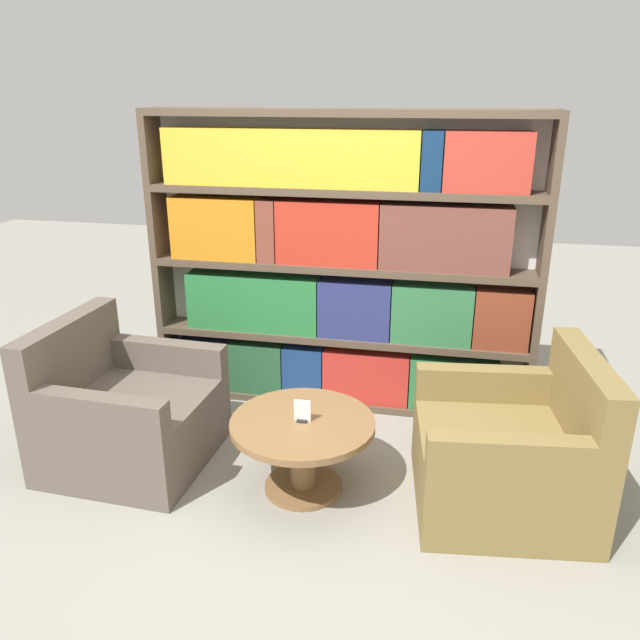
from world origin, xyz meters
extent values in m
plane|color=gray|center=(0.00, 0.00, 0.00)|extent=(14.00, 14.00, 0.00)
cube|color=silver|center=(0.00, 1.37, 1.04)|extent=(2.71, 0.05, 2.09)
cube|color=brown|center=(-1.33, 1.24, 1.04)|extent=(0.05, 0.30, 2.09)
cube|color=brown|center=(1.33, 1.24, 1.04)|extent=(0.05, 0.30, 2.09)
cube|color=brown|center=(0.00, 1.24, 0.03)|extent=(2.61, 0.30, 0.05)
cube|color=brown|center=(0.00, 1.24, 0.52)|extent=(2.61, 0.30, 0.05)
cube|color=brown|center=(0.00, 1.24, 1.04)|extent=(2.61, 0.30, 0.05)
cube|color=brown|center=(0.00, 1.24, 1.57)|extent=(2.61, 0.30, 0.05)
cube|color=brown|center=(0.00, 1.24, 2.06)|extent=(2.61, 0.30, 0.05)
cube|color=navy|center=(-1.03, 1.22, 0.24)|extent=(0.39, 0.20, 0.38)
cube|color=#265734|center=(-0.62, 1.22, 0.24)|extent=(0.41, 0.20, 0.38)
cube|color=navy|center=(-0.26, 1.22, 0.24)|extent=(0.30, 0.20, 0.38)
cube|color=red|center=(0.21, 1.22, 0.24)|extent=(0.62, 0.20, 0.38)
cube|color=#2F723E|center=(0.83, 1.22, 0.24)|extent=(0.61, 0.20, 0.38)
cube|color=#29793B|center=(-0.63, 1.22, 0.75)|extent=(0.97, 0.20, 0.41)
cube|color=navy|center=(0.11, 1.22, 0.75)|extent=(0.51, 0.20, 0.41)
cube|color=#317445|center=(0.65, 1.22, 0.75)|extent=(0.55, 0.20, 0.41)
cube|color=brown|center=(1.11, 1.22, 0.75)|extent=(0.36, 0.20, 0.41)
cube|color=orange|center=(-0.89, 1.22, 1.28)|extent=(0.63, 0.20, 0.43)
cube|color=brown|center=(-0.51, 1.22, 1.28)|extent=(0.13, 0.20, 0.43)
cube|color=#B82F20|center=(-0.08, 1.22, 1.28)|extent=(0.70, 0.20, 0.43)
cube|color=brown|center=(0.70, 1.22, 1.28)|extent=(0.85, 0.20, 0.43)
cube|color=gold|center=(-0.35, 1.22, 1.78)|extent=(1.72, 0.20, 0.37)
cube|color=navy|center=(0.59, 1.22, 1.78)|extent=(0.13, 0.20, 0.37)
cube|color=#B5352A|center=(0.93, 1.22, 1.78)|extent=(0.53, 0.20, 0.37)
cube|color=brown|center=(-1.12, 0.21, 0.22)|extent=(0.96, 0.96, 0.44)
cube|color=brown|center=(-1.51, 0.23, 0.67)|extent=(0.19, 0.92, 0.45)
cube|color=brown|center=(-1.07, -0.19, 0.55)|extent=(0.79, 0.16, 0.20)
cube|color=brown|center=(-1.03, 0.61, 0.55)|extent=(0.79, 0.16, 0.20)
cube|color=olive|center=(1.09, 0.21, 0.22)|extent=(1.02, 1.02, 0.44)
cube|color=olive|center=(1.48, 0.26, 0.67)|extent=(0.25, 0.93, 0.45)
cube|color=olive|center=(0.98, 0.60, 0.55)|extent=(0.79, 0.21, 0.20)
cube|color=olive|center=(1.07, -0.19, 0.55)|extent=(0.79, 0.21, 0.20)
cylinder|color=brown|center=(-0.02, 0.11, 0.20)|extent=(0.15, 0.15, 0.41)
cylinder|color=brown|center=(-0.02, 0.11, 0.01)|extent=(0.45, 0.45, 0.03)
cylinder|color=brown|center=(-0.02, 0.11, 0.43)|extent=(0.82, 0.82, 0.04)
cube|color=black|center=(-0.02, 0.11, 0.45)|extent=(0.06, 0.06, 0.01)
cube|color=white|center=(-0.02, 0.11, 0.51)|extent=(0.10, 0.01, 0.13)
camera|label=1|loc=(0.70, -2.90, 2.19)|focal=35.00mm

